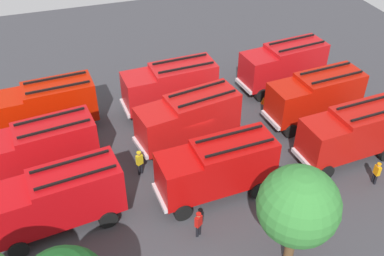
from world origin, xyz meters
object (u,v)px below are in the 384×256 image
fire_truck_4 (189,118)px  traffic_cone_0 (230,164)px  fire_truck_2 (46,106)px  firefighter_2 (199,81)px  fire_truck_1 (170,85)px  fire_truck_7 (217,167)px  fire_truck_5 (40,148)px  fire_truck_0 (283,64)px  firefighter_4 (34,96)px  fire_truck_3 (315,95)px  fire_truck_6 (353,132)px  fire_truck_8 (59,197)px  firefighter_1 (377,172)px  firefighter_3 (198,223)px  firefighter_0 (140,162)px  traffic_cone_1 (264,100)px  tree_1 (298,206)px

fire_truck_4 → traffic_cone_0: fire_truck_4 is taller
fire_truck_2 → firefighter_2: 12.31m
fire_truck_1 → traffic_cone_0: size_ratio=12.65×
fire_truck_7 → traffic_cone_0: bearing=-135.5°
fire_truck_5 → traffic_cone_0: fire_truck_5 is taller
fire_truck_1 → fire_truck_0: bearing=178.6°
firefighter_4 → traffic_cone_0: bearing=-162.1°
fire_truck_3 → fire_truck_2: bearing=-19.1°
fire_truck_1 → fire_truck_7: (-0.08, 9.75, 0.00)m
fire_truck_6 → traffic_cone_0: bearing=-14.9°
fire_truck_2 → fire_truck_1: bearing=175.5°
fire_truck_8 → fire_truck_0: bearing=-159.7°
fire_truck_5 → traffic_cone_0: 12.16m
firefighter_1 → fire_truck_6: bearing=-83.6°
fire_truck_6 → fire_truck_8: (18.74, 0.01, 0.00)m
fire_truck_5 → firefighter_4: fire_truck_5 is taller
fire_truck_6 → firefighter_3: 12.21m
fire_truck_5 → firefighter_2: bearing=-159.9°
fire_truck_0 → fire_truck_5: same height
fire_truck_4 → fire_truck_2: bearing=-36.6°
firefighter_0 → fire_truck_4: bearing=-87.6°
fire_truck_7 → traffic_cone_0: 3.17m
fire_truck_0 → fire_truck_8: size_ratio=1.00×
firefighter_4 → traffic_cone_0: firefighter_4 is taller
traffic_cone_1 → fire_truck_6: bearing=107.7°
fire_truck_6 → tree_1: 10.27m
firefighter_0 → tree_1: tree_1 is taller
fire_truck_2 → firefighter_2: fire_truck_2 is taller
fire_truck_2 → tree_1: size_ratio=1.18×
fire_truck_2 → fire_truck_6: (-18.85, 9.45, 0.00)m
fire_truck_2 → fire_truck_0: bearing=176.7°
tree_1 → traffic_cone_0: bearing=-89.5°
fire_truck_8 → traffic_cone_1: size_ratio=12.32×
tree_1 → fire_truck_8: bearing=-30.0°
fire_truck_4 → firefighter_2: bearing=-124.8°
fire_truck_0 → traffic_cone_1: size_ratio=12.29×
fire_truck_0 → traffic_cone_0: (7.91, 8.16, -1.86)m
fire_truck_2 → fire_truck_7: bearing=129.2°
fire_truck_3 → fire_truck_7: same height
firefighter_4 → fire_truck_1: bearing=-138.2°
fire_truck_0 → fire_truck_8: same height
firefighter_2 → fire_truck_1: bearing=-119.7°
traffic_cone_0 → tree_1: bearing=90.5°
firefighter_4 → fire_truck_3: bearing=-140.9°
fire_truck_3 → tree_1: size_ratio=1.18×
fire_truck_1 → fire_truck_2: same height
fire_truck_1 → firefighter_0: fire_truck_1 is taller
traffic_cone_1 → fire_truck_0: bearing=-142.9°
fire_truck_2 → traffic_cone_1: fire_truck_2 is taller
fire_truck_0 → firefighter_3: (11.74, 12.84, -1.17)m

